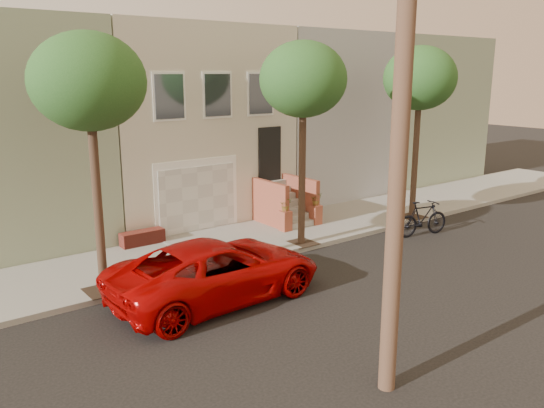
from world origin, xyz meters
TOP-DOWN VIEW (x-y plane):
  - ground at (0.00, 0.00)m, footprint 90.00×90.00m
  - sidewalk at (0.00, 5.35)m, footprint 40.00×3.70m
  - house_row at (0.00, 11.19)m, footprint 33.10×11.70m
  - tree_left at (-5.50, 3.90)m, footprint 2.70×2.57m
  - tree_mid at (1.00, 3.90)m, footprint 2.70×2.57m
  - tree_right at (6.50, 3.90)m, footprint 2.70×2.57m
  - pickup_truck at (-3.33, 2.01)m, footprint 5.55×2.71m
  - motorcycle at (5.20, 2.41)m, footprint 2.13×1.02m

SIDE VIEW (x-z plane):
  - ground at x=0.00m, z-range 0.00..0.00m
  - sidewalk at x=0.00m, z-range 0.00..0.15m
  - motorcycle at x=5.20m, z-range 0.00..1.23m
  - pickup_truck at x=-3.33m, z-range 0.00..1.52m
  - house_row at x=0.00m, z-range 0.14..7.14m
  - tree_left at x=-5.50m, z-range 2.11..8.41m
  - tree_mid at x=1.00m, z-range 2.11..8.41m
  - tree_right at x=6.50m, z-range 2.11..8.41m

